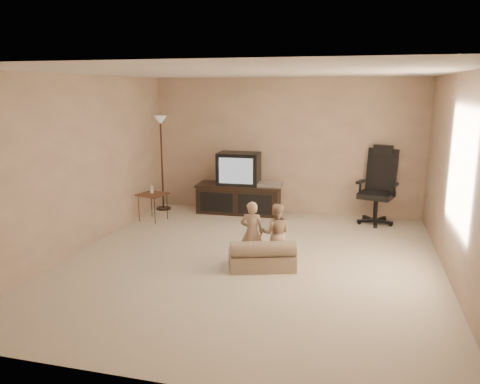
# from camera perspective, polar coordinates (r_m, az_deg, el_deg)

# --- Properties ---
(floor) EXTENTS (5.50, 5.50, 0.00)m
(floor) POSITION_cam_1_polar(r_m,az_deg,el_deg) (6.39, 1.24, -8.61)
(floor) COLOR beige
(floor) RESTS_ON ground
(room_shell) EXTENTS (5.50, 5.50, 5.50)m
(room_shell) POSITION_cam_1_polar(r_m,az_deg,el_deg) (6.01, 1.31, 5.01)
(room_shell) COLOR silver
(room_shell) RESTS_ON floor
(tv_stand) EXTENTS (1.62, 0.65, 1.15)m
(tv_stand) POSITION_cam_1_polar(r_m,az_deg,el_deg) (8.77, -0.09, 0.49)
(tv_stand) COLOR black
(tv_stand) RESTS_ON floor
(office_chair) EXTENTS (0.78, 0.80, 1.35)m
(office_chair) POSITION_cam_1_polar(r_m,az_deg,el_deg) (8.44, 16.43, -0.44)
(office_chair) COLOR black
(office_chair) RESTS_ON floor
(side_table) EXTENTS (0.53, 0.53, 0.66)m
(side_table) POSITION_cam_1_polar(r_m,az_deg,el_deg) (8.40, -10.61, -0.30)
(side_table) COLOR brown
(side_table) RESTS_ON floor
(floor_lamp) EXTENTS (0.28, 0.28, 1.80)m
(floor_lamp) POSITION_cam_1_polar(r_m,az_deg,el_deg) (9.02, -9.59, 6.05)
(floor_lamp) COLOR black
(floor_lamp) RESTS_ON floor
(child_sofa) EXTENTS (0.95, 0.72, 0.42)m
(child_sofa) POSITION_cam_1_polar(r_m,az_deg,el_deg) (6.12, 2.72, -7.91)
(child_sofa) COLOR gray
(child_sofa) RESTS_ON floor
(toddler_left) EXTENTS (0.32, 0.25, 0.85)m
(toddler_left) POSITION_cam_1_polar(r_m,az_deg,el_deg) (6.27, 1.45, -4.93)
(toddler_left) COLOR tan
(toddler_left) RESTS_ON floor
(toddler_right) EXTENTS (0.42, 0.25, 0.82)m
(toddler_right) POSITION_cam_1_polar(r_m,az_deg,el_deg) (6.28, 4.44, -5.06)
(toddler_right) COLOR tan
(toddler_right) RESTS_ON floor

